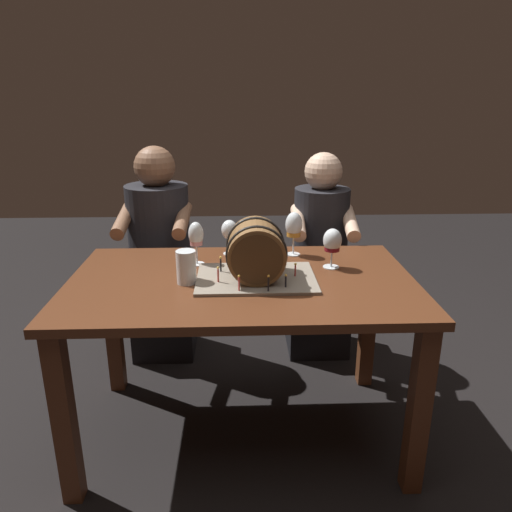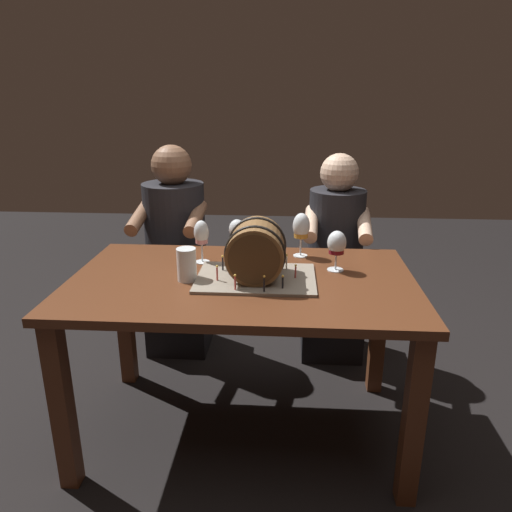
{
  "view_description": "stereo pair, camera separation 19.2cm",
  "coord_description": "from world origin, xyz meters",
  "px_view_note": "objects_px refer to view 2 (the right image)",
  "views": [
    {
      "loc": [
        -0.01,
        -1.83,
        1.46
      ],
      "look_at": [
        0.06,
        -0.01,
        0.84
      ],
      "focal_mm": 34.03,
      "sensor_mm": 36.0,
      "label": 1
    },
    {
      "loc": [
        0.18,
        -1.83,
        1.46
      ],
      "look_at": [
        0.06,
        -0.01,
        0.84
      ],
      "focal_mm": 34.03,
      "sensor_mm": 36.0,
      "label": 2
    }
  ],
  "objects_px": {
    "beer_pint": "(187,266)",
    "barrel_cake": "(256,254)",
    "dining_table": "(242,303)",
    "person_seated_right": "(334,269)",
    "wine_glass_red": "(337,245)",
    "person_seated_left": "(177,259)",
    "wine_glass_rose": "(201,235)",
    "wine_glass_amber": "(301,228)",
    "wine_glass_empty": "(237,230)"
  },
  "relations": [
    {
      "from": "beer_pint",
      "to": "barrel_cake",
      "type": "bearing_deg",
      "value": 5.28
    },
    {
      "from": "dining_table",
      "to": "person_seated_right",
      "type": "relative_size",
      "value": 1.21
    },
    {
      "from": "wine_glass_red",
      "to": "person_seated_left",
      "type": "height_order",
      "value": "person_seated_left"
    },
    {
      "from": "wine_glass_red",
      "to": "wine_glass_rose",
      "type": "xyz_separation_m",
      "value": [
        -0.58,
        0.06,
        0.01
      ]
    },
    {
      "from": "wine_glass_red",
      "to": "wine_glass_amber",
      "type": "bearing_deg",
      "value": 129.17
    },
    {
      "from": "wine_glass_rose",
      "to": "person_seated_right",
      "type": "xyz_separation_m",
      "value": [
        0.64,
        0.55,
        -0.35
      ]
    },
    {
      "from": "wine_glass_red",
      "to": "wine_glass_rose",
      "type": "relative_size",
      "value": 0.9
    },
    {
      "from": "person_seated_right",
      "to": "wine_glass_red",
      "type": "bearing_deg",
      "value": -95.43
    },
    {
      "from": "wine_glass_red",
      "to": "dining_table",
      "type": "bearing_deg",
      "value": -163.03
    },
    {
      "from": "barrel_cake",
      "to": "person_seated_left",
      "type": "relative_size",
      "value": 0.4
    },
    {
      "from": "wine_glass_amber",
      "to": "person_seated_right",
      "type": "bearing_deg",
      "value": 65.06
    },
    {
      "from": "barrel_cake",
      "to": "person_seated_left",
      "type": "bearing_deg",
      "value": 124.07
    },
    {
      "from": "wine_glass_red",
      "to": "person_seated_right",
      "type": "xyz_separation_m",
      "value": [
        0.06,
        0.62,
        -0.34
      ]
    },
    {
      "from": "barrel_cake",
      "to": "wine_glass_amber",
      "type": "xyz_separation_m",
      "value": [
        0.18,
        0.31,
        0.03
      ]
    },
    {
      "from": "barrel_cake",
      "to": "dining_table",
      "type": "bearing_deg",
      "value": 169.19
    },
    {
      "from": "wine_glass_empty",
      "to": "person_seated_right",
      "type": "relative_size",
      "value": 0.14
    },
    {
      "from": "dining_table",
      "to": "wine_glass_empty",
      "type": "xyz_separation_m",
      "value": [
        -0.05,
        0.32,
        0.22
      ]
    },
    {
      "from": "wine_glass_red",
      "to": "beer_pint",
      "type": "relative_size",
      "value": 1.3
    },
    {
      "from": "wine_glass_red",
      "to": "person_seated_right",
      "type": "relative_size",
      "value": 0.15
    },
    {
      "from": "barrel_cake",
      "to": "wine_glass_empty",
      "type": "relative_size",
      "value": 2.91
    },
    {
      "from": "wine_glass_amber",
      "to": "dining_table",
      "type": "bearing_deg",
      "value": -129.3
    },
    {
      "from": "barrel_cake",
      "to": "wine_glass_red",
      "type": "bearing_deg",
      "value": 21.41
    },
    {
      "from": "beer_pint",
      "to": "person_seated_left",
      "type": "relative_size",
      "value": 0.11
    },
    {
      "from": "dining_table",
      "to": "wine_glass_amber",
      "type": "height_order",
      "value": "wine_glass_amber"
    },
    {
      "from": "dining_table",
      "to": "person_seated_left",
      "type": "relative_size",
      "value": 1.17
    },
    {
      "from": "barrel_cake",
      "to": "beer_pint",
      "type": "distance_m",
      "value": 0.28
    },
    {
      "from": "wine_glass_rose",
      "to": "person_seated_left",
      "type": "bearing_deg",
      "value": 114.43
    },
    {
      "from": "wine_glass_amber",
      "to": "wine_glass_empty",
      "type": "bearing_deg",
      "value": 175.92
    },
    {
      "from": "barrel_cake",
      "to": "person_seated_right",
      "type": "xyz_separation_m",
      "value": [
        0.39,
        0.74,
        -0.33
      ]
    },
    {
      "from": "wine_glass_amber",
      "to": "person_seated_left",
      "type": "relative_size",
      "value": 0.17
    },
    {
      "from": "wine_glass_empty",
      "to": "person_seated_left",
      "type": "relative_size",
      "value": 0.14
    },
    {
      "from": "wine_glass_empty",
      "to": "wine_glass_rose",
      "type": "relative_size",
      "value": 0.85
    },
    {
      "from": "dining_table",
      "to": "beer_pint",
      "type": "relative_size",
      "value": 10.52
    },
    {
      "from": "dining_table",
      "to": "wine_glass_empty",
      "type": "height_order",
      "value": "wine_glass_empty"
    },
    {
      "from": "barrel_cake",
      "to": "wine_glass_rose",
      "type": "relative_size",
      "value": 2.48
    },
    {
      "from": "barrel_cake",
      "to": "wine_glass_rose",
      "type": "height_order",
      "value": "barrel_cake"
    },
    {
      "from": "wine_glass_amber",
      "to": "person_seated_left",
      "type": "bearing_deg",
      "value": 147.53
    },
    {
      "from": "wine_glass_amber",
      "to": "wine_glass_red",
      "type": "relative_size",
      "value": 1.17
    },
    {
      "from": "wine_glass_rose",
      "to": "dining_table",
      "type": "bearing_deg",
      "value": -42.79
    },
    {
      "from": "wine_glass_red",
      "to": "wine_glass_rose",
      "type": "height_order",
      "value": "wine_glass_rose"
    },
    {
      "from": "dining_table",
      "to": "beer_pint",
      "type": "bearing_deg",
      "value": -170.49
    },
    {
      "from": "beer_pint",
      "to": "wine_glass_rose",
      "type": "bearing_deg",
      "value": 83.76
    },
    {
      "from": "beer_pint",
      "to": "person_seated_right",
      "type": "xyz_separation_m",
      "value": [
        0.66,
        0.77,
        -0.28
      ]
    },
    {
      "from": "dining_table",
      "to": "beer_pint",
      "type": "height_order",
      "value": "beer_pint"
    },
    {
      "from": "wine_glass_amber",
      "to": "wine_glass_empty",
      "type": "relative_size",
      "value": 1.24
    },
    {
      "from": "wine_glass_red",
      "to": "person_seated_right",
      "type": "height_order",
      "value": "person_seated_right"
    },
    {
      "from": "dining_table",
      "to": "wine_glass_empty",
      "type": "bearing_deg",
      "value": 99.36
    },
    {
      "from": "wine_glass_red",
      "to": "wine_glass_rose",
      "type": "bearing_deg",
      "value": 173.94
    },
    {
      "from": "wine_glass_rose",
      "to": "wine_glass_amber",
      "type": "bearing_deg",
      "value": 14.9
    },
    {
      "from": "beer_pint",
      "to": "wine_glass_empty",
      "type": "bearing_deg",
      "value": 64.88
    }
  ]
}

